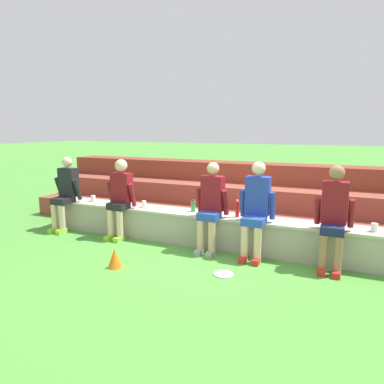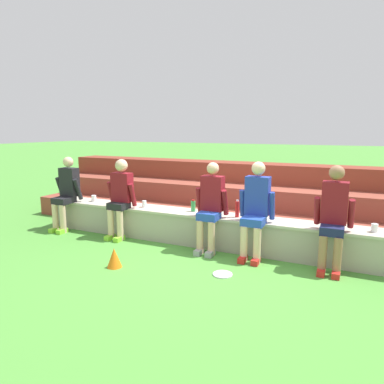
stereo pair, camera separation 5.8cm
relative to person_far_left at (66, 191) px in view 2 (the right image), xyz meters
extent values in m
plane|color=#4C9338|center=(3.19, 0.02, -0.75)|extent=(80.00, 80.00, 0.00)
cube|color=#A8A08E|center=(3.19, 0.26, -0.48)|extent=(7.10, 0.48, 0.53)
cube|color=#BCB39F|center=(3.19, 0.26, -0.23)|extent=(7.14, 0.52, 0.04)
cube|color=brown|center=(3.19, 0.99, -0.54)|extent=(9.30, 0.64, 0.41)
cube|color=brown|center=(3.19, 1.64, -0.34)|extent=(9.30, 0.64, 0.81)
cube|color=brown|center=(3.19, 2.28, -0.14)|extent=(9.30, 0.64, 1.22)
cylinder|color=beige|center=(-0.10, -0.22, -0.48)|extent=(0.11, 0.11, 0.53)
cylinder|color=beige|center=(0.10, -0.22, -0.48)|extent=(0.11, 0.11, 0.53)
cube|color=#8CD833|center=(-0.10, -0.26, -0.71)|extent=(0.10, 0.22, 0.08)
cube|color=#8CD833|center=(0.10, -0.26, -0.71)|extent=(0.10, 0.22, 0.08)
cube|color=black|center=(0.00, -0.08, -0.16)|extent=(0.31, 0.36, 0.12)
cube|color=black|center=(0.00, 0.10, 0.17)|extent=(0.35, 0.20, 0.55)
sphere|color=beige|center=(0.00, 0.10, 0.56)|extent=(0.19, 0.19, 0.19)
cylinder|color=black|center=(-0.22, 0.08, 0.05)|extent=(0.08, 0.20, 0.42)
cylinder|color=black|center=(0.22, 0.08, 0.05)|extent=(0.08, 0.21, 0.42)
cylinder|color=beige|center=(1.15, -0.16, -0.48)|extent=(0.11, 0.11, 0.53)
cylinder|color=beige|center=(1.35, -0.16, -0.48)|extent=(0.11, 0.11, 0.53)
cube|color=#8CD833|center=(1.15, -0.20, -0.71)|extent=(0.10, 0.22, 0.08)
cube|color=#8CD833|center=(1.35, -0.20, -0.71)|extent=(0.10, 0.22, 0.08)
cube|color=black|center=(1.25, -0.04, -0.16)|extent=(0.32, 0.29, 0.12)
cube|color=maroon|center=(1.25, 0.08, 0.16)|extent=(0.36, 0.20, 0.52)
sphere|color=beige|center=(1.25, 0.08, 0.55)|extent=(0.22, 0.22, 0.22)
cylinder|color=maroon|center=(1.02, 0.06, 0.04)|extent=(0.08, 0.18, 0.43)
cylinder|color=maroon|center=(1.48, 0.06, 0.04)|extent=(0.08, 0.19, 0.43)
cylinder|color=#DBAD89|center=(2.88, -0.18, -0.48)|extent=(0.11, 0.11, 0.53)
cylinder|color=#DBAD89|center=(3.07, -0.18, -0.48)|extent=(0.11, 0.11, 0.53)
cube|color=#99999E|center=(2.88, -0.22, -0.71)|extent=(0.10, 0.22, 0.08)
cube|color=#99999E|center=(3.07, -0.22, -0.71)|extent=(0.10, 0.22, 0.08)
cube|color=#2347B2|center=(2.97, -0.05, -0.16)|extent=(0.31, 0.31, 0.12)
cube|color=maroon|center=(2.97, 0.10, 0.18)|extent=(0.35, 0.20, 0.56)
sphere|color=#DBAD89|center=(2.97, 0.10, 0.57)|extent=(0.20, 0.20, 0.20)
cylinder|color=maroon|center=(2.75, 0.08, 0.05)|extent=(0.08, 0.18, 0.43)
cylinder|color=maroon|center=(3.20, 0.08, 0.05)|extent=(0.08, 0.20, 0.42)
cylinder|color=beige|center=(3.59, -0.20, -0.48)|extent=(0.11, 0.11, 0.53)
cylinder|color=beige|center=(3.79, -0.20, -0.48)|extent=(0.11, 0.11, 0.53)
cube|color=red|center=(3.59, -0.24, -0.71)|extent=(0.10, 0.22, 0.08)
cube|color=red|center=(3.79, -0.24, -0.71)|extent=(0.10, 0.22, 0.08)
cube|color=#2347B2|center=(3.69, -0.07, -0.16)|extent=(0.32, 0.34, 0.12)
cube|color=#23389E|center=(3.69, 0.13, 0.19)|extent=(0.36, 0.20, 0.58)
sphere|color=beige|center=(3.69, 0.13, 0.60)|extent=(0.20, 0.20, 0.20)
cylinder|color=#23389E|center=(3.46, 0.11, 0.06)|extent=(0.08, 0.16, 0.43)
cylinder|color=#23389E|center=(3.92, 0.11, 0.06)|extent=(0.08, 0.15, 0.43)
cylinder|color=#996B4C|center=(4.68, -0.21, -0.48)|extent=(0.11, 0.11, 0.53)
cylinder|color=#996B4C|center=(4.87, -0.21, -0.48)|extent=(0.11, 0.11, 0.53)
cube|color=red|center=(4.68, -0.25, -0.71)|extent=(0.10, 0.22, 0.08)
cube|color=red|center=(4.87, -0.25, -0.71)|extent=(0.10, 0.22, 0.08)
cube|color=#191E47|center=(4.78, -0.07, -0.16)|extent=(0.30, 0.35, 0.12)
cube|color=maroon|center=(4.78, 0.09, 0.19)|extent=(0.34, 0.20, 0.58)
sphere|color=#996B4C|center=(4.78, 0.09, 0.60)|extent=(0.21, 0.21, 0.21)
cylinder|color=maroon|center=(4.56, 0.07, 0.06)|extent=(0.08, 0.22, 0.42)
cylinder|color=maroon|center=(5.00, 0.07, 0.06)|extent=(0.08, 0.20, 0.42)
cylinder|color=red|center=(3.34, 0.25, -0.08)|extent=(0.06, 0.06, 0.26)
cylinder|color=white|center=(3.34, 0.25, 0.06)|extent=(0.04, 0.04, 0.02)
cylinder|color=green|center=(2.54, 0.32, -0.12)|extent=(0.08, 0.08, 0.18)
cylinder|color=red|center=(2.54, 0.32, -0.01)|extent=(0.05, 0.05, 0.02)
cylinder|color=white|center=(1.60, 0.25, -0.15)|extent=(0.08, 0.08, 0.12)
cylinder|color=white|center=(0.42, 0.28, -0.15)|extent=(0.09, 0.09, 0.12)
cylinder|color=white|center=(5.30, 0.24, -0.15)|extent=(0.09, 0.09, 0.12)
cylinder|color=white|center=(3.49, -0.82, -0.74)|extent=(0.26, 0.26, 0.02)
cone|color=orange|center=(2.00, -1.20, -0.61)|extent=(0.21, 0.21, 0.28)
camera|label=1|loc=(4.92, -5.05, 1.19)|focal=32.95mm
camera|label=2|loc=(4.97, -5.03, 1.19)|focal=32.95mm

